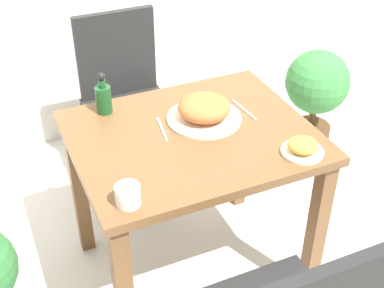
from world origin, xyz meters
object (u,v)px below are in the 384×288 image
at_px(food_plate, 204,110).
at_px(side_plate, 303,147).
at_px(drink_cup, 128,195).
at_px(sauce_bottle, 103,98).
at_px(chair_far, 126,95).
at_px(potted_plant_right, 315,97).

distance_m(food_plate, side_plate, 0.41).
height_order(drink_cup, sauce_bottle, sauce_bottle).
xyz_separation_m(drink_cup, sauce_bottle, (0.09, 0.57, 0.03)).
height_order(chair_far, potted_plant_right, chair_far).
bearing_deg(food_plate, sauce_bottle, 147.87).
height_order(side_plate, drink_cup, drink_cup).
distance_m(side_plate, sauce_bottle, 0.79).
relative_size(food_plate, drink_cup, 3.62).
bearing_deg(potted_plant_right, side_plate, -129.67).
bearing_deg(sauce_bottle, potted_plant_right, 8.52).
distance_m(chair_far, sauce_bottle, 0.57).
bearing_deg(food_plate, chair_far, 100.25).
height_order(food_plate, drink_cup, food_plate).
distance_m(drink_cup, sauce_bottle, 0.58).
xyz_separation_m(side_plate, sauce_bottle, (-0.56, 0.56, 0.04)).
bearing_deg(potted_plant_right, sauce_bottle, -171.48).
height_order(chair_far, sauce_bottle, chair_far).
xyz_separation_m(chair_far, drink_cup, (-0.31, -1.02, 0.24)).
distance_m(chair_far, side_plate, 1.09).
bearing_deg(chair_far, potted_plant_right, -16.15).
xyz_separation_m(chair_far, food_plate, (0.12, -0.67, 0.25)).
relative_size(side_plate, potted_plant_right, 0.22).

